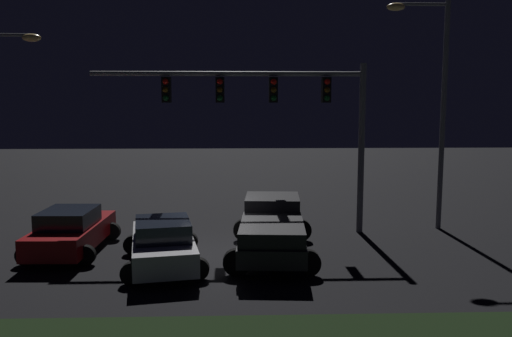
% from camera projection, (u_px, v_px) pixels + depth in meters
% --- Properties ---
extents(ground_plane, '(80.00, 80.00, 0.00)m').
position_uv_depth(ground_plane, '(216.00, 252.00, 17.47)').
color(ground_plane, black).
extents(pickup_truck, '(3.12, 5.52, 1.80)m').
position_uv_depth(pickup_truck, '(272.00, 225.00, 17.05)').
color(pickup_truck, black).
rests_on(pickup_truck, ground_plane).
extents(car_sedan, '(3.00, 4.66, 1.51)m').
position_uv_depth(car_sedan, '(163.00, 243.00, 15.86)').
color(car_sedan, '#B7B7BC').
rests_on(car_sedan, ground_plane).
extents(car_sedan_far, '(2.57, 4.45, 1.51)m').
position_uv_depth(car_sedan_far, '(71.00, 231.00, 17.39)').
color(car_sedan_far, maroon).
rests_on(car_sedan_far, ground_plane).
extents(traffic_signal_gantry, '(10.32, 0.56, 6.50)m').
position_uv_depth(traffic_signal_gantry, '(274.00, 103.00, 19.46)').
color(traffic_signal_gantry, slate).
rests_on(traffic_signal_gantry, ground_plane).
extents(street_lamp_right, '(2.47, 0.44, 8.90)m').
position_uv_depth(street_lamp_right, '(433.00, 90.00, 20.11)').
color(street_lamp_right, slate).
rests_on(street_lamp_right, ground_plane).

